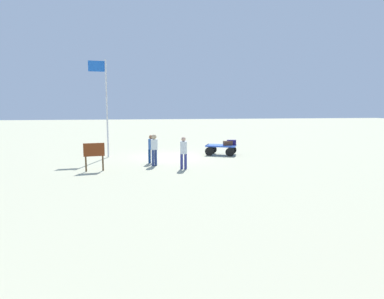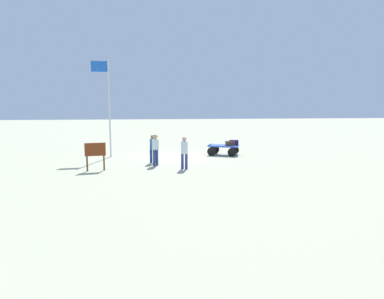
{
  "view_description": "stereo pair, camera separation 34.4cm",
  "coord_description": "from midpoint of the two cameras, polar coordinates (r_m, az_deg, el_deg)",
  "views": [
    {
      "loc": [
        2.0,
        21.11,
        3.2
      ],
      "look_at": [
        -0.39,
        6.0,
        1.22
      ],
      "focal_mm": 31.78,
      "sensor_mm": 36.0,
      "label": 1
    },
    {
      "loc": [
        1.66,
        21.16,
        3.2
      ],
      "look_at": [
        -0.39,
        6.0,
        1.22
      ],
      "focal_mm": 31.78,
      "sensor_mm": 36.0,
      "label": 2
    }
  ],
  "objects": [
    {
      "name": "ground_plane",
      "position": [
        21.45,
        -2.73,
        -1.23
      ],
      "size": [
        120.0,
        120.0,
        0.0
      ],
      "primitive_type": "plane",
      "color": "#B1B090"
    },
    {
      "name": "luggage_cart",
      "position": [
        22.24,
        5.67,
        0.27
      ],
      "size": [
        2.21,
        1.86,
        0.66
      ],
      "color": "blue",
      "rests_on": "ground"
    },
    {
      "name": "suitcase_maroon",
      "position": [
        22.0,
        6.87,
        1.05
      ],
      "size": [
        0.6,
        0.32,
        0.29
      ],
      "color": "#482E21",
      "rests_on": "luggage_cart"
    },
    {
      "name": "suitcase_navy",
      "position": [
        22.21,
        7.48,
        1.16
      ],
      "size": [
        0.61,
        0.41,
        0.33
      ],
      "color": "navy",
      "rests_on": "luggage_cart"
    },
    {
      "name": "worker_lead",
      "position": [
        17.15,
        -0.73,
        -0.16
      ],
      "size": [
        0.4,
        0.4,
        1.65
      ],
      "color": "navy",
      "rests_on": "ground"
    },
    {
      "name": "worker_trailing",
      "position": [
        18.24,
        -5.62,
        0.44
      ],
      "size": [
        0.51,
        0.51,
        1.69
      ],
      "color": "navy",
      "rests_on": "ground"
    },
    {
      "name": "worker_supervisor",
      "position": [
        19.08,
        -6.1,
        0.44
      ],
      "size": [
        0.34,
        0.33,
        1.59
      ],
      "color": "navy",
      "rests_on": "ground"
    },
    {
      "name": "flagpole",
      "position": [
        21.74,
        -13.63,
        8.23
      ],
      "size": [
        1.07,
        0.15,
        5.99
      ],
      "color": "silver",
      "rests_on": "ground"
    },
    {
      "name": "signboard",
      "position": [
        17.33,
        -15.38,
        -0.43
      ],
      "size": [
        1.0,
        0.23,
        1.39
      ],
      "color": "#4C3319",
      "rests_on": "ground"
    }
  ]
}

